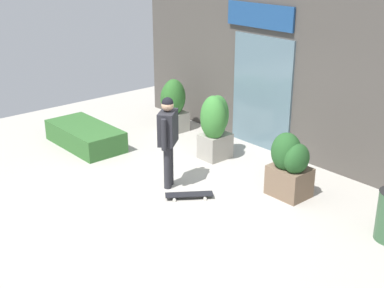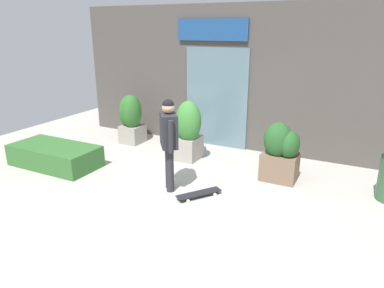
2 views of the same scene
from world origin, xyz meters
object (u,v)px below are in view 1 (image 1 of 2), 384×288
planter_box_mid (215,124)px  skateboarder (168,133)px  planter_box_right (290,165)px  skateboard (189,195)px  planter_box_left (173,101)px

planter_box_mid → skateboarder: bearing=-74.0°
planter_box_mid → planter_box_right: bearing=-6.1°
skateboarder → skateboard: size_ratio=2.13×
planter_box_left → planter_box_right: (3.84, -0.64, -0.12)m
skateboarder → planter_box_left: (-2.22, 1.91, -0.30)m
skateboarder → skateboard: (0.59, -0.04, -0.92)m
planter_box_right → skateboarder: bearing=-141.9°
skateboard → planter_box_left: size_ratio=0.64×
skateboard → skateboarder: bearing=121.9°
planter_box_right → skateboard: bearing=-128.3°
skateboarder → planter_box_left: bearing=101.5°
skateboarder → planter_box_right: size_ratio=1.45×
skateboard → planter_box_right: (1.03, 1.30, 0.50)m
planter_box_left → planter_box_mid: (1.80, -0.43, 0.02)m
skateboard → planter_box_right: 1.73m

